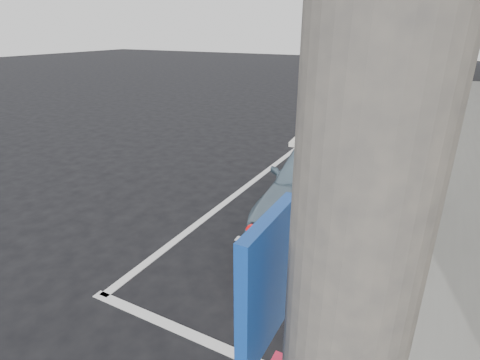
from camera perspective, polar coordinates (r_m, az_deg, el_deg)
The scene contains 6 objects.
ground at distance 4.62m, azimuth -7.48°, elevation -17.05°, with size 80.00×80.00×0.00m, color black.
pline_rear at distance 4.10m, azimuth -5.61°, elevation -23.08°, with size 3.00×0.12×0.01m, color silver.
pline_front at distance 9.94m, azimuth 17.12°, elevation 4.22°, with size 3.00×0.12×0.01m, color silver.
pline_side at distance 7.22m, azimuth 0.31°, elevation -1.50°, with size 0.12×7.00×0.01m, color silver.
retro_coupe at distance 6.16m, azimuth 13.01°, elevation 0.36°, with size 1.92×4.06×1.34m.
cat at distance 4.96m, azimuth 10.44°, elevation -12.67°, with size 0.21×0.43×0.23m.
Camera 1 is at (2.17, -2.86, 2.91)m, focal length 28.00 mm.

